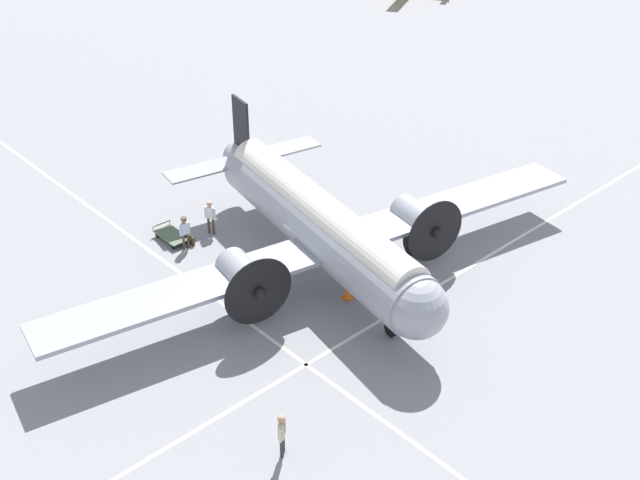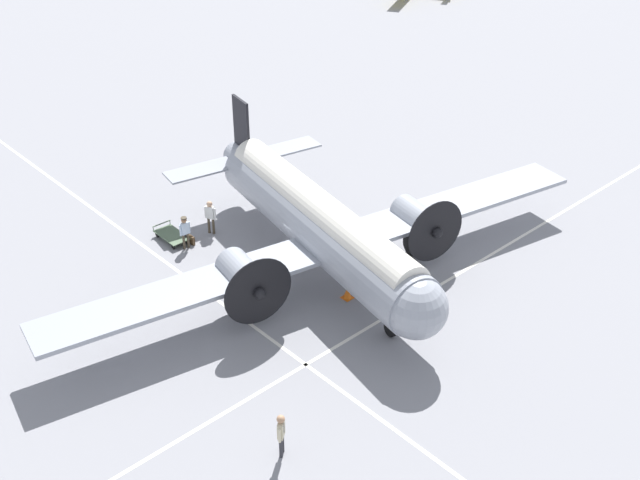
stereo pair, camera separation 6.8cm
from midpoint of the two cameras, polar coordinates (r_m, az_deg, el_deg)
ground_plane at (r=37.42m, az=-0.05°, el=-2.23°), size 300.00×300.00×0.00m
apron_line_eastwest at (r=34.91m, az=-6.01°, el=-5.26°), size 120.00×0.16×0.01m
apron_line_northsouth at (r=34.84m, az=5.00°, el=-5.28°), size 0.16×120.00×0.01m
airliner_main at (r=35.72m, az=0.32°, el=0.83°), size 17.19×26.59×5.91m
crew_foreground at (r=27.96m, az=-2.80°, el=-13.42°), size 0.42×0.51×1.80m
passenger_boarding at (r=39.08m, az=-9.65°, el=0.76°), size 0.30×0.59×1.73m
ramp_agent at (r=40.11m, az=-7.87°, el=1.85°), size 0.57×0.36×1.83m
suitcase_near_door at (r=40.11m, az=-9.62°, el=0.22°), size 0.38×0.18×0.51m
suitcase_upright_spare at (r=39.82m, az=-9.19°, el=-0.00°), size 0.43×0.13×0.49m
baggage_cart at (r=40.28m, az=-10.55°, el=0.33°), size 1.93×1.06×0.56m
traffic_cone at (r=35.53m, az=1.91°, el=-3.76°), size 0.46×0.46×0.61m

